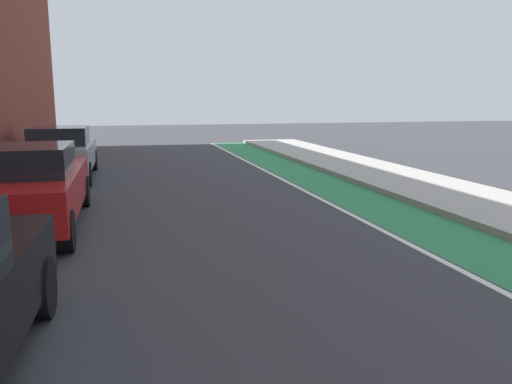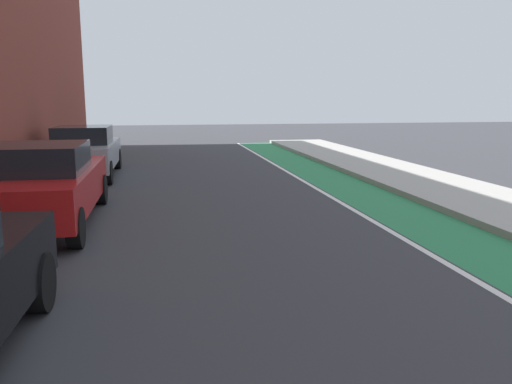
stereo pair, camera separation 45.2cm
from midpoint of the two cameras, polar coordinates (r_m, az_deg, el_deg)
The scene contains 5 objects.
ground_plane at distance 7.23m, azimuth 1.35°, elevation -8.52°, with size 78.81×78.81×0.00m, color #38383D.
bike_lane_paint at distance 10.35m, azimuth 19.42°, elevation -3.28°, with size 1.60×35.82×0.00m, color #2D8451.
lane_divider_stripe at distance 9.94m, azimuth 14.90°, elevation -3.59°, with size 0.12×35.82×0.00m, color white.
parked_sedan_red at distance 10.20m, azimuth -21.88°, elevation 0.87°, with size 2.02×4.61×1.53m.
parked_sedan_silver at distance 16.14m, azimuth -17.75°, elevation 4.37°, with size 1.82×4.42×1.53m.
Camera 2 is at (-1.19, 7.17, 2.35)m, focal length 35.94 mm.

